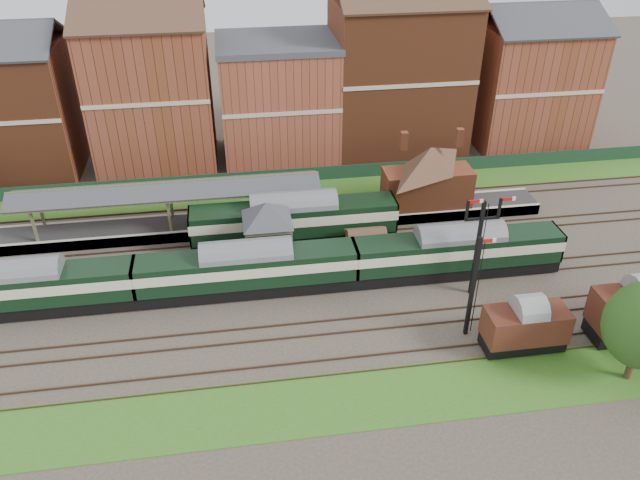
{
  "coord_description": "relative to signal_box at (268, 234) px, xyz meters",
  "views": [
    {
      "loc": [
        -5.14,
        -38.66,
        29.17
      ],
      "look_at": [
        0.99,
        2.0,
        3.0
      ],
      "focal_mm": 35.0,
      "sensor_mm": 36.0,
      "label": 1
    }
  ],
  "objects": [
    {
      "name": "signal_box",
      "position": [
        0.0,
        0.0,
        0.0
      ],
      "size": [
        5.4,
        5.4,
        6.0
      ],
      "color": "#5B6749",
      "rests_on": "ground"
    },
    {
      "name": "goods_van_a",
      "position": [
        16.24,
        -12.25,
        -1.28
      ],
      "size": [
        5.5,
        2.38,
        3.33
      ],
      "color": "black",
      "rests_on": "ground"
    },
    {
      "name": "grass_front",
      "position": [
        3.0,
        -15.25,
        -3.16
      ],
      "size": [
        90.0,
        5.0,
        0.06
      ],
      "primitive_type": "cube",
      "color": "#2D6619",
      "rests_on": "ground"
    },
    {
      "name": "brick_hut",
      "position": [
        8.0,
        0.0,
        -2.0
      ],
      "size": [
        3.2,
        2.64,
        2.94
      ],
      "color": "brown",
      "rests_on": "ground"
    },
    {
      "name": "platform_railcar",
      "position": [
        2.43,
        3.25,
        -0.84
      ],
      "size": [
        17.45,
        2.75,
        4.02
      ],
      "color": "black",
      "rests_on": "ground"
    },
    {
      "name": "fence",
      "position": [
        3.0,
        14.75,
        -2.44
      ],
      "size": [
        90.0,
        0.12,
        1.5
      ],
      "primitive_type": "cube",
      "color": "#193823",
      "rests_on": "ground"
    },
    {
      "name": "station_building",
      "position": [
        15.0,
        6.5,
        0.76
      ],
      "size": [
        8.1,
        8.1,
        5.9
      ],
      "color": "brown",
      "rests_on": "platform"
    },
    {
      "name": "canopy",
      "position": [
        -8.0,
        6.5,
        1.39
      ],
      "size": [
        26.0,
        3.89,
        4.08
      ],
      "color": "brown",
      "rests_on": "platform"
    },
    {
      "name": "town_backdrop",
      "position": [
        2.82,
        21.75,
        3.81
      ],
      "size": [
        69.0,
        10.0,
        16.0
      ],
      "color": "brown",
      "rests_on": "ground"
    },
    {
      "name": "semaphore_siding",
      "position": [
        13.02,
        -10.25,
        0.96
      ],
      "size": [
        1.23,
        0.25,
        8.0
      ],
      "color": "black",
      "rests_on": "ground"
    },
    {
      "name": "semaphore_bracket",
      "position": [
        15.04,
        -5.75,
        1.44
      ],
      "size": [
        3.6,
        0.25,
        8.18
      ],
      "color": "black",
      "rests_on": "ground"
    },
    {
      "name": "grass_back",
      "position": [
        3.0,
        12.75,
        -3.16
      ],
      "size": [
        90.0,
        4.5,
        0.06
      ],
      "primitive_type": "cube",
      "color": "#2D6619",
      "rests_on": "ground"
    },
    {
      "name": "dmu_train",
      "position": [
        -1.84,
        -3.25,
        -0.96
      ],
      "size": [
        49.42,
        2.6,
        3.8
      ],
      "color": "black",
      "rests_on": "ground"
    },
    {
      "name": "ground",
      "position": [
        3.0,
        -3.25,
        -3.19
      ],
      "size": [
        160.0,
        160.0,
        0.0
      ],
      "primitive_type": "plane",
      "color": "#473D33",
      "rests_on": "ground"
    },
    {
      "name": "platform",
      "position": [
        -2.0,
        6.5,
        -2.69
      ],
      "size": [
        55.0,
        3.4,
        1.0
      ],
      "primitive_type": "cube",
      "color": "#2D2D2D",
      "rests_on": "ground"
    }
  ]
}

